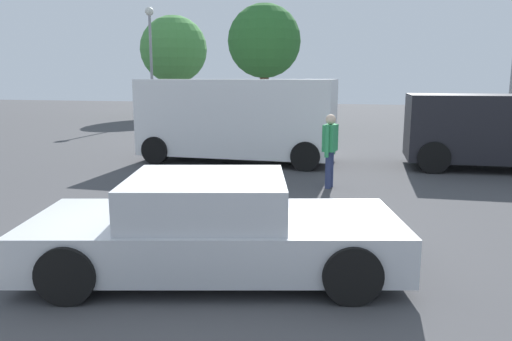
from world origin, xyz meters
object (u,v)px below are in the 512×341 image
Objects in this scene: van_white at (237,118)px; suv_dark at (506,129)px; dog at (59,220)px; light_post_near at (151,44)px; pedestrian at (330,145)px; sedan_foreground at (214,229)px.

van_white is 1.09× the size of suv_dark.
dog is 0.10× the size of light_post_near.
suv_dark is (7.73, 7.61, 0.78)m from dog.
van_white is 3.99m from pedestrian.
pedestrian is at bearing -144.19° from suv_dark.
pedestrian is at bearing 139.40° from dog.
dog is 7.23m from van_white.
light_post_near is at bearing 139.33° from pedestrian.
sedan_foreground is 2.95× the size of pedestrian.
suv_dark is at bearing 133.03° from dog.
sedan_foreground is at bearing -62.18° from light_post_near.
dog is (-2.66, 0.68, -0.28)m from sedan_foreground.
suv_dark is at bearing 48.71° from pedestrian.
pedestrian reaches higher than sedan_foreground.
suv_dark is 3.12× the size of pedestrian.
pedestrian is (0.89, 5.06, 0.38)m from sedan_foreground.
dog is 0.12× the size of suv_dark.
dog is at bearing -118.12° from pedestrian.
light_post_near is (-9.77, 18.53, 3.50)m from sedan_foreground.
light_post_near is (-7.11, 17.84, 3.78)m from dog.
van_white reaches higher than suv_dark.
van_white is at bearing 173.03° from dog.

